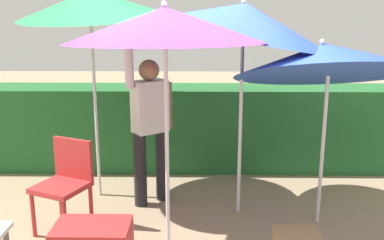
# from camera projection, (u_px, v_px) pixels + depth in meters

# --- Properties ---
(hedge_row) EXTENTS (8.00, 0.70, 1.11)m
(hedge_row) POSITION_uv_depth(u_px,v_px,m) (194.00, 127.00, 5.92)
(hedge_row) COLOR #23602D
(hedge_row) RESTS_ON ground_plane
(umbrella_rainbow) EXTENTS (1.67, 1.68, 2.17)m
(umbrella_rainbow) POSITION_uv_depth(u_px,v_px,m) (165.00, 25.00, 3.55)
(umbrella_rainbow) COLOR silver
(umbrella_rainbow) RESTS_ON ground_plane
(umbrella_orange) EXTENTS (1.74, 1.74, 2.03)m
(umbrella_orange) POSITION_uv_depth(u_px,v_px,m) (325.00, 60.00, 4.05)
(umbrella_orange) COLOR silver
(umbrella_orange) RESTS_ON ground_plane
(umbrella_yellow) EXTENTS (1.83, 1.80, 2.34)m
(umbrella_yellow) POSITION_uv_depth(u_px,v_px,m) (243.00, 20.00, 4.21)
(umbrella_yellow) COLOR silver
(umbrella_yellow) RESTS_ON ground_plane
(umbrella_navy) EXTENTS (1.57, 1.57, 2.41)m
(umbrella_navy) POSITION_uv_depth(u_px,v_px,m) (91.00, 4.00, 4.56)
(umbrella_navy) COLOR silver
(umbrella_navy) RESTS_ON ground_plane
(person_vendor) EXTENTS (0.50, 0.40, 1.88)m
(person_vendor) POSITION_uv_depth(u_px,v_px,m) (150.00, 121.00, 4.68)
(person_vendor) COLOR black
(person_vendor) RESTS_ON ground_plane
(chair_plastic) EXTENTS (0.58, 0.58, 0.89)m
(chair_plastic) POSITION_uv_depth(u_px,v_px,m) (66.00, 180.00, 4.18)
(chair_plastic) COLOR #B72D2D
(chair_plastic) RESTS_ON ground_plane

